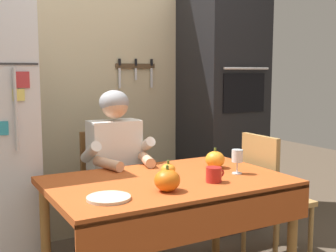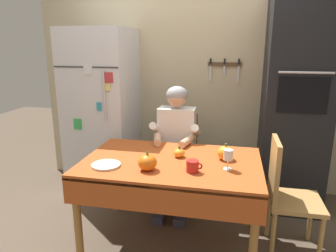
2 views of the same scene
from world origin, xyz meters
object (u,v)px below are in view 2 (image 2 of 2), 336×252
Objects in this scene: wall_oven at (295,106)px; serving_tray at (106,165)px; pumpkin_medium at (225,153)px; refrigerator at (103,112)px; wine_glass at (228,156)px; coffee_mug at (193,166)px; dining_table at (171,171)px; pumpkin_large at (179,153)px; pumpkin_small at (147,162)px; seated_person at (176,139)px; chair_behind_person at (179,154)px; chair_right_side at (286,191)px.

wall_oven is 1.91m from serving_tray.
pumpkin_medium reaches higher than serving_tray.
wine_glass is at bearing -34.54° from refrigerator.
coffee_mug is 0.77× the size of wine_glass.
dining_table is at bearing 170.38° from wine_glass.
pumpkin_large is 0.66× the size of pumpkin_small.
pumpkin_medium reaches higher than pumpkin_large.
pumpkin_medium is (0.49, -0.48, 0.06)m from seated_person.
refrigerator is at bearing 126.79° from pumpkin_small.
pumpkin_small is 0.64× the size of serving_tray.
chair_behind_person is at bearing 105.65° from coffee_mug.
chair_right_side is at bearing -100.55° from wall_oven.
seated_person is 8.13× the size of wine_glass.
pumpkin_large is at bearing 117.81° from coffee_mug.
refrigerator is 2.01m from wall_oven.
wall_oven reaches higher than pumpkin_large.
coffee_mug is at bearing 6.08° from pumpkin_small.
refrigerator is 13.37× the size of pumpkin_medium.
chair_right_side is at bearing -26.31° from seated_person.
pumpkin_large reaches higher than coffee_mug.
wine_glass is at bearing -24.28° from pumpkin_large.
refrigerator is 1.29× the size of dining_table.
chair_right_side is at bearing 23.14° from wine_glass.
wine_glass is at bearing 13.39° from pumpkin_small.
wall_oven is at bearing 36.68° from serving_tray.
refrigerator is at bearing 162.29° from seated_person.
chair_behind_person reaches higher than pumpkin_large.
seated_person is at bearing -164.18° from wall_oven.
pumpkin_small is (-1.18, -1.13, -0.25)m from wall_oven.
serving_tray is at bearing 178.35° from pumpkin_small.
seated_person reaches higher than wine_glass.
wine_glass is at bearing 8.01° from serving_tray.
seated_person reaches higher than coffee_mug.
refrigerator is 8.13× the size of serving_tray.
serving_tray is (-1.36, -0.32, 0.24)m from chair_right_side.
refrigerator is 0.86× the size of wall_oven.
pumpkin_small reaches higher than serving_tray.
coffee_mug reaches higher than serving_tray.
chair_behind_person is 1.05m from pumpkin_small.
pumpkin_medium is (1.37, -0.76, -0.10)m from refrigerator.
pumpkin_large is at bearing -176.45° from pumpkin_medium.
coffee_mug is at bearing -70.82° from seated_person.
wall_oven is 14.91× the size of pumpkin_small.
pumpkin_small reaches higher than pumpkin_medium.
chair_right_side is at bearing -34.53° from chair_behind_person.
pumpkin_small reaches higher than coffee_mug.
refrigerator is 12.78× the size of pumpkin_small.
pumpkin_medium is 0.64m from pumpkin_small.
chair_behind_person is at bearing -5.91° from refrigerator.
refrigerator is 1.45× the size of seated_person.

